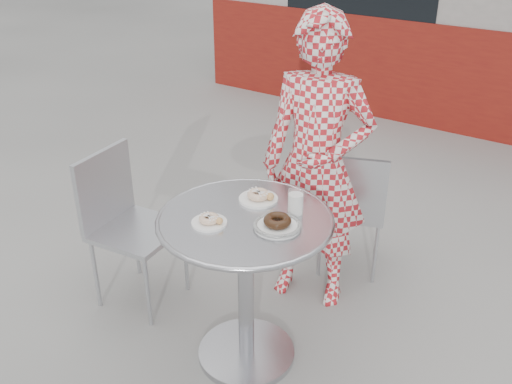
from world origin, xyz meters
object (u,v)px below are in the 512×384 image
Objects in this scene: chair_far at (350,231)px; seated_person at (317,166)px; plate_far at (259,197)px; chair_left at (139,257)px; bistro_table at (246,254)px; plate_near at (210,221)px; plate_checker at (277,224)px; milk_cup at (296,203)px.

seated_person is at bearing 59.72° from chair_far.
chair_left is at bearing -170.64° from plate_far.
chair_left is (-0.76, 0.05, -0.33)m from bistro_table.
chair_far is 4.39× the size of plate_far.
chair_far is at bearing 82.47° from plate_near.
plate_near is 0.75× the size of plate_checker.
bistro_table is at bearing 54.60° from plate_near.
plate_checker is at bearing 28.73° from plate_near.
plate_checker is 1.82× the size of milk_cup.
milk_cup is at bearing 44.43° from bistro_table.
plate_checker is (0.25, 0.14, 0.00)m from plate_near.
plate_checker is (0.16, -0.63, 0.01)m from seated_person.
seated_person is at bearing -59.13° from chair_left.
bistro_table is at bearing 65.79° from chair_far.
chair_left is 7.64× the size of milk_cup.
chair_left is 1.07m from plate_checker.
milk_cup is (0.92, 0.11, 0.58)m from chair_left.
bistro_table is 0.26m from plate_checker.
plate_near reaches higher than chair_far.
chair_far is 5.18× the size of plate_near.
seated_person is at bearing 83.32° from plate_near.
bistro_table is at bearing -176.90° from plate_checker.
plate_checker is (0.92, -0.04, 0.54)m from chair_left.
plate_checker is at bearing -37.85° from plate_far.
plate_far reaches higher than plate_near.
plate_checker is (0.20, -0.16, -0.00)m from plate_far.
plate_far is (-0.10, -0.84, 0.57)m from chair_far.
chair_left is 4.78× the size of plate_far.
chair_left is 0.88m from plate_near.
milk_cup is (0.16, 0.16, 0.25)m from bistro_table.
seated_person is 0.77m from plate_near.
seated_person is 0.48m from plate_far.
seated_person reaches higher than plate_checker.
plate_far is 0.88× the size of plate_checker.
seated_person is at bearing 104.54° from plate_checker.
bistro_table is at bearing -135.57° from milk_cup.
milk_cup is at bearing 76.01° from chair_far.
chair_left reaches higher than plate_far.
bistro_table is 0.33m from milk_cup.
plate_far is 0.20m from milk_cup.
plate_near is (-0.09, -0.77, 0.01)m from seated_person.
plate_checker reaches higher than plate_far.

